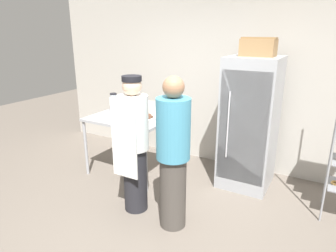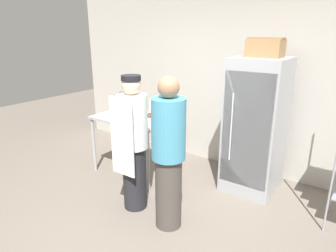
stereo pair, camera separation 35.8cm
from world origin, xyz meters
name	(u,v)px [view 1 (the left image)]	position (x,y,z in m)	size (l,w,h in m)	color
ground_plane	(150,232)	(0.00, 0.00, 0.00)	(14.00, 14.00, 0.00)	#6B6056
back_wall	(224,78)	(0.00, 2.23, 1.42)	(6.40, 0.12, 2.83)	#B7B2A8
refrigerator	(249,124)	(0.60, 1.63, 0.91)	(0.68, 0.74, 1.81)	#9EA0A5
prep_counter	(127,124)	(-1.06, 1.06, 0.80)	(1.17, 0.76, 0.90)	#9EA0A5
donut_box	(147,117)	(-0.75, 1.11, 0.94)	(0.26, 0.22, 0.27)	silver
blender_pitcher	(114,103)	(-1.50, 1.30, 1.02)	(0.14, 0.14, 0.29)	black
binder_stack	(125,109)	(-1.24, 1.25, 0.97)	(0.28, 0.23, 0.15)	#2D5193
cardboard_storage_box	(258,47)	(0.62, 1.66, 1.93)	(0.43, 0.29, 0.24)	#937047
person_baker	(134,144)	(-0.40, 0.31, 0.86)	(0.35, 0.37, 1.66)	#232328
person_customer	(173,154)	(0.15, 0.25, 0.87)	(0.36, 0.36, 1.71)	#47423D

